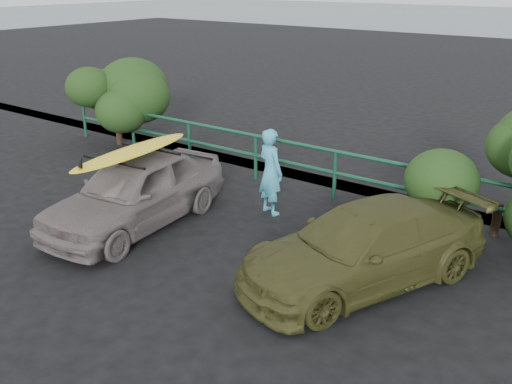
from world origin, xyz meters
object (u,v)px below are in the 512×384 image
sedan (135,191)px  guardrail (293,165)px  olive_vehicle (364,246)px  man (271,172)px  surfboard (132,152)px

sedan → guardrail: bearing=64.0°
sedan → olive_vehicle: 4.30m
olive_vehicle → man: man is taller
olive_vehicle → surfboard: (-4.26, -0.58, 0.82)m
sedan → man: size_ratio=2.32×
surfboard → guardrail: bearing=64.0°
guardrail → sedan: size_ratio=3.63×
man → sedan: bearing=67.9°
guardrail → man: (0.38, -1.39, 0.31)m
guardrail → olive_vehicle: size_ratio=3.51×
sedan → man: man is taller
man → surfboard: size_ratio=0.59×
guardrail → olive_vehicle: olive_vehicle is taller
olive_vehicle → surfboard: size_ratio=1.41×
sedan → olive_vehicle: sedan is taller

